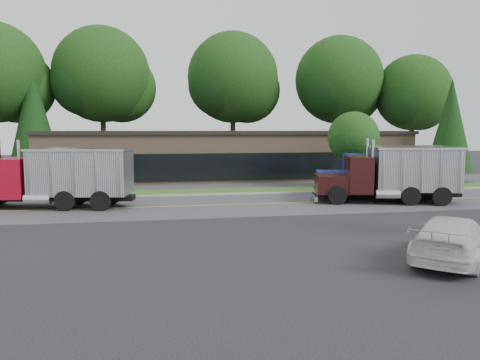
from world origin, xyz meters
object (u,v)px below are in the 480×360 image
object	(u,v)px
dump_truck_blue	(388,170)
rally_car	(452,238)
dump_truck_red	(59,176)
dump_truck_maroon	(395,173)

from	to	relation	value
dump_truck_blue	rally_car	bearing A→B (deg)	85.89
dump_truck_blue	rally_car	distance (m)	15.33
dump_truck_red	dump_truck_blue	world-z (taller)	same
dump_truck_blue	rally_car	world-z (taller)	dump_truck_blue
dump_truck_maroon	rally_car	size ratio (longest dim) A/B	1.68
dump_truck_blue	dump_truck_red	bearing A→B (deg)	17.65
dump_truck_red	rally_car	size ratio (longest dim) A/B	1.84
dump_truck_red	rally_car	distance (m)	20.52
dump_truck_red	rally_car	bearing A→B (deg)	147.94
dump_truck_maroon	rally_car	bearing A→B (deg)	84.11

